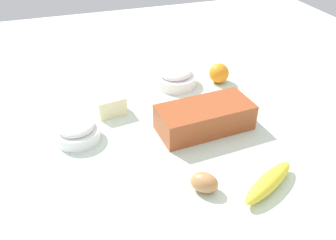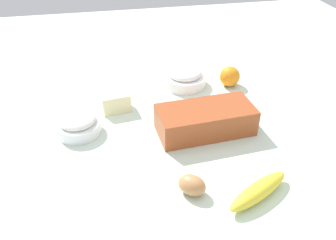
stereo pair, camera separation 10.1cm
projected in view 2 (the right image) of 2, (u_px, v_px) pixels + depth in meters
ground_plane at (168, 134)px, 1.04m from camera, size 2.40×2.40×0.02m
loaf_pan at (205, 119)px, 1.01m from camera, size 0.29×0.15×0.08m
flour_bowl at (78, 124)px, 1.01m from camera, size 0.13×0.13×0.06m
sugar_bowl at (185, 77)px, 1.24m from camera, size 0.15×0.15×0.07m
banana at (259, 191)px, 0.81m from camera, size 0.19×0.13×0.04m
orange_fruit at (230, 76)px, 1.24m from camera, size 0.07×0.07×0.07m
butter_block at (115, 102)px, 1.11m from camera, size 0.10×0.08×0.06m
egg_near_butter at (192, 185)px, 0.81m from camera, size 0.08×0.08×0.05m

